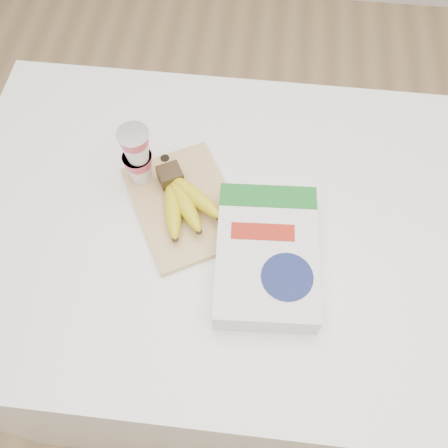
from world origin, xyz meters
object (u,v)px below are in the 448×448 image
(table, at_px, (236,300))
(yogurt_stack, at_px, (137,155))
(bananas, at_px, (182,200))
(cereal_box, at_px, (267,255))
(cutting_board, at_px, (185,205))

(table, relative_size, yogurt_stack, 8.15)
(bananas, distance_m, cereal_box, 0.21)
(cereal_box, bearing_deg, yogurt_stack, 146.06)
(bananas, xyz_separation_m, yogurt_stack, (-0.10, 0.06, 0.06))
(cutting_board, distance_m, yogurt_stack, 0.14)
(yogurt_stack, bearing_deg, cutting_board, -28.01)
(cutting_board, bearing_deg, bananas, -137.11)
(bananas, relative_size, yogurt_stack, 1.23)
(cutting_board, height_order, bananas, bananas)
(yogurt_stack, distance_m, cereal_box, 0.33)
(table, relative_size, cereal_box, 4.13)
(cutting_board, xyz_separation_m, yogurt_stack, (-0.10, 0.05, 0.09))
(table, relative_size, cutting_board, 4.51)
(yogurt_stack, height_order, cereal_box, yogurt_stack)
(cutting_board, bearing_deg, cereal_box, -60.86)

